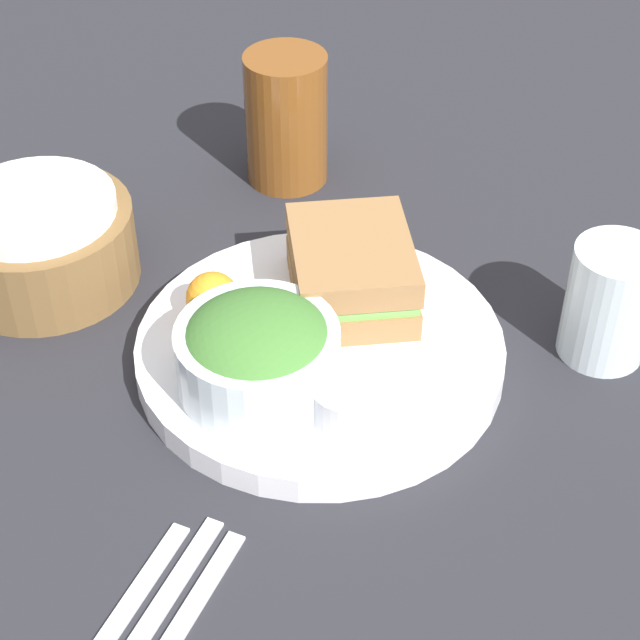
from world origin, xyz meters
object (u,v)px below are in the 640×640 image
(plate, at_px, (320,351))
(water_glass, at_px, (610,303))
(dressing_cup, at_px, (349,399))
(bread_basket, at_px, (41,241))
(spoon, at_px, (118,620))
(drink_glass, at_px, (286,119))
(knife, at_px, (144,630))
(sandwich, at_px, (351,270))
(salad_bowl, at_px, (257,351))

(plate, height_order, water_glass, water_glass)
(dressing_cup, xyz_separation_m, bread_basket, (0.10, 0.29, 0.00))
(water_glass, bearing_deg, dressing_cup, 131.74)
(spoon, distance_m, water_glass, 0.42)
(plate, relative_size, drink_glass, 2.26)
(bread_basket, relative_size, spoon, 1.00)
(bread_basket, xyz_separation_m, knife, (-0.29, -0.22, -0.03))
(sandwich, xyz_separation_m, salad_bowl, (-0.11, 0.04, 0.00))
(dressing_cup, relative_size, water_glass, 0.58)
(drink_glass, xyz_separation_m, spoon, (-0.49, -0.06, -0.06))
(plate, bearing_deg, water_glass, -69.23)
(sandwich, bearing_deg, dressing_cup, -164.92)
(dressing_cup, distance_m, water_glass, 0.22)
(sandwich, bearing_deg, plate, 171.50)
(sandwich, xyz_separation_m, bread_basket, (-0.02, 0.26, -0.01))
(knife, bearing_deg, water_glass, 151.87)
(sandwich, bearing_deg, bread_basket, 95.23)
(salad_bowl, distance_m, water_glass, 0.27)
(dressing_cup, bearing_deg, plate, 31.67)
(drink_glass, bearing_deg, salad_bowl, -165.33)
(drink_glass, relative_size, bread_basket, 0.80)
(plate, distance_m, salad_bowl, 0.08)
(sandwich, height_order, bread_basket, bread_basket)
(bread_basket, bearing_deg, plate, -97.36)
(drink_glass, relative_size, water_glass, 1.31)
(plate, bearing_deg, sandwich, -8.50)
(dressing_cup, bearing_deg, water_glass, -48.26)
(spoon, xyz_separation_m, water_glass, (0.33, -0.25, 0.04))
(dressing_cup, bearing_deg, salad_bowl, 82.69)
(sandwich, relative_size, dressing_cup, 2.57)
(plate, height_order, dressing_cup, dressing_cup)
(knife, xyz_separation_m, water_glass, (0.33, -0.23, 0.04))
(sandwich, height_order, water_glass, water_glass)
(plate, xyz_separation_m, sandwich, (0.06, -0.01, 0.04))
(drink_glass, relative_size, spoon, 0.80)
(bread_basket, bearing_deg, drink_glass, -34.93)
(dressing_cup, xyz_separation_m, water_glass, (0.14, -0.16, 0.01))
(plate, xyz_separation_m, knife, (-0.26, 0.03, -0.01))
(dressing_cup, bearing_deg, knife, 159.44)
(sandwich, xyz_separation_m, drink_glass, (0.18, 0.11, 0.01))
(spoon, bearing_deg, salad_bowl, -179.19)
(sandwich, bearing_deg, salad_bowl, 162.38)
(plate, xyz_separation_m, salad_bowl, (-0.06, 0.03, 0.04))
(plate, bearing_deg, salad_bowl, 154.43)
(knife, height_order, spoon, same)
(dressing_cup, height_order, drink_glass, drink_glass)
(drink_glass, xyz_separation_m, bread_basket, (-0.20, 0.14, -0.02))
(dressing_cup, bearing_deg, sandwich, 15.08)
(dressing_cup, bearing_deg, drink_glass, 25.70)
(dressing_cup, height_order, knife, dressing_cup)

